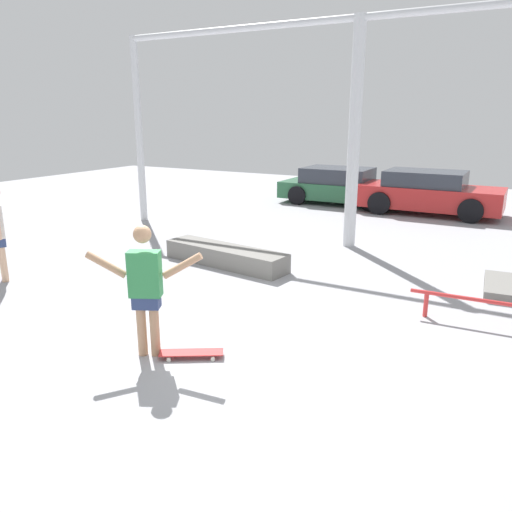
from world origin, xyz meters
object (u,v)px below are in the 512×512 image
skateboard (191,353)px  grind_rail (506,308)px  parked_car_green (340,186)px  parked_car_red (428,193)px  skateboarder (145,284)px  grind_box (226,256)px

skateboard → grind_rail: (3.45, 2.91, 0.27)m
parked_car_green → parked_car_red: parked_car_red is taller
skateboard → parked_car_red: (0.72, 11.53, 0.60)m
skateboarder → parked_car_red: 11.79m
skateboarder → parked_car_green: 12.26m
grind_rail → parked_car_red: bearing=107.6°
grind_box → grind_rail: size_ratio=1.04×
grind_box → parked_car_green: bearing=93.4°
parked_car_red → skateboard: bearing=-93.5°
skateboarder → skateboard: skateboarder is taller
parked_car_red → grind_box: bearing=-108.0°
grind_box → parked_car_red: (2.55, 7.83, 0.47)m
grind_box → parked_car_red: parked_car_red is taller
skateboarder → parked_car_green: skateboarder is taller
skateboarder → grind_box: bearing=82.2°
skateboarder → skateboard: bearing=-5.6°
parked_car_green → grind_rail: bearing=-57.7°
grind_rail → skateboard: bearing=-139.9°
grind_rail → parked_car_green: (-5.77, 9.01, 0.27)m
skateboarder → grind_box: skateboarder is taller
parked_car_red → skateboarder: bearing=-96.0°
skateboarder → parked_car_red: size_ratio=0.40×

